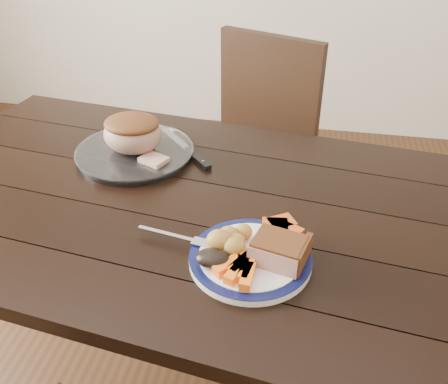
% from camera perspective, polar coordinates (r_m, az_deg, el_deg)
% --- Properties ---
extents(dining_table, '(1.70, 1.10, 0.75)m').
position_cam_1_polar(dining_table, '(1.31, -3.30, -4.38)').
color(dining_table, black).
rests_on(dining_table, ground).
extents(chair_far, '(0.55, 0.55, 0.93)m').
position_cam_1_polar(chair_far, '(1.98, 3.45, 5.31)').
color(chair_far, black).
rests_on(chair_far, ground).
extents(dinner_plate, '(0.26, 0.26, 0.02)m').
position_cam_1_polar(dinner_plate, '(1.07, 3.02, -7.66)').
color(dinner_plate, white).
rests_on(dinner_plate, dining_table).
extents(plate_rim, '(0.26, 0.26, 0.02)m').
position_cam_1_polar(plate_rim, '(1.06, 3.04, -7.32)').
color(plate_rim, '#0B103B').
rests_on(plate_rim, dinner_plate).
extents(serving_platter, '(0.33, 0.33, 0.02)m').
position_cam_1_polar(serving_platter, '(1.46, -10.14, 4.34)').
color(serving_platter, white).
rests_on(serving_platter, dining_table).
extents(pork_slice, '(0.12, 0.11, 0.05)m').
position_cam_1_polar(pork_slice, '(1.04, 6.23, -6.70)').
color(pork_slice, tan).
rests_on(pork_slice, dinner_plate).
extents(roasted_potatoes, '(0.09, 0.10, 0.05)m').
position_cam_1_polar(roasted_potatoes, '(1.06, 0.62, -5.47)').
color(roasted_potatoes, gold).
rests_on(roasted_potatoes, dinner_plate).
extents(carrot_batons, '(0.09, 0.11, 0.02)m').
position_cam_1_polar(carrot_batons, '(1.01, 1.88, -8.70)').
color(carrot_batons, orange).
rests_on(carrot_batons, dinner_plate).
extents(pumpkin_wedges, '(0.09, 0.09, 0.04)m').
position_cam_1_polar(pumpkin_wedges, '(1.09, 6.55, -4.48)').
color(pumpkin_wedges, '#EE581A').
rests_on(pumpkin_wedges, dinner_plate).
extents(dark_mushroom, '(0.07, 0.05, 0.03)m').
position_cam_1_polar(dark_mushroom, '(1.02, -1.31, -7.56)').
color(dark_mushroom, black).
rests_on(dark_mushroom, dinner_plate).
extents(fork, '(0.18, 0.05, 0.00)m').
position_cam_1_polar(fork, '(1.10, -5.03, -5.23)').
color(fork, silver).
rests_on(fork, dinner_plate).
extents(roast_joint, '(0.17, 0.14, 0.11)m').
position_cam_1_polar(roast_joint, '(1.43, -10.38, 6.50)').
color(roast_joint, tan).
rests_on(roast_joint, serving_platter).
extents(cut_slice, '(0.09, 0.08, 0.02)m').
position_cam_1_polar(cut_slice, '(1.38, -8.02, 3.60)').
color(cut_slice, tan).
rests_on(cut_slice, serving_platter).
extents(carving_knife, '(0.23, 0.25, 0.01)m').
position_cam_1_polar(carving_knife, '(1.44, -3.81, 4.40)').
color(carving_knife, silver).
rests_on(carving_knife, dining_table).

